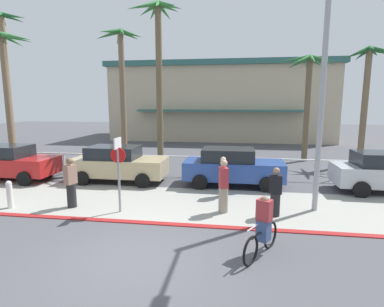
% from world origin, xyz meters
% --- Properties ---
extents(ground_plane, '(80.00, 80.00, 0.00)m').
position_xyz_m(ground_plane, '(0.00, 10.00, 0.00)').
color(ground_plane, '#4C4C51').
extents(sidewalk_strip, '(44.00, 4.00, 0.02)m').
position_xyz_m(sidewalk_strip, '(0.00, 4.20, 0.01)').
color(sidewalk_strip, '#9E9E93').
rests_on(sidewalk_strip, ground).
extents(curb_paint, '(44.00, 0.24, 0.03)m').
position_xyz_m(curb_paint, '(0.00, 2.20, 0.01)').
color(curb_paint, maroon).
rests_on(curb_paint, ground).
extents(building_backdrop, '(21.99, 11.49, 7.60)m').
position_xyz_m(building_backdrop, '(0.63, 27.04, 3.82)').
color(building_backdrop, '#BCAD8E').
rests_on(building_backdrop, ground).
extents(rail_fence, '(27.35, 0.08, 1.04)m').
position_xyz_m(rail_fence, '(0.00, 8.50, 0.84)').
color(rail_fence, white).
rests_on(rail_fence, ground).
extents(stop_sign_bike_lane, '(0.52, 0.56, 2.56)m').
position_xyz_m(stop_sign_bike_lane, '(-1.49, 3.00, 1.68)').
color(stop_sign_bike_lane, gray).
rests_on(stop_sign_bike_lane, ground).
extents(bollard_1, '(0.20, 0.20, 1.00)m').
position_xyz_m(bollard_1, '(-5.48, 2.81, 0.52)').
color(bollard_1, white).
rests_on(bollard_1, ground).
extents(streetlight_curb, '(0.24, 2.54, 7.50)m').
position_xyz_m(streetlight_curb, '(5.13, 3.95, 4.28)').
color(streetlight_curb, '#9EA0A5').
rests_on(streetlight_curb, ground).
extents(palm_tree_0, '(3.59, 3.05, 9.89)m').
position_xyz_m(palm_tree_0, '(-13.90, 13.62, 6.99)').
color(palm_tree_0, '#846B4C').
rests_on(palm_tree_0, ground).
extents(palm_tree_1, '(3.47, 3.41, 7.80)m').
position_xyz_m(palm_tree_1, '(-11.33, 10.37, 6.04)').
color(palm_tree_1, '#756047').
rests_on(palm_tree_1, ground).
extents(palm_tree_2, '(3.13, 3.05, 8.32)m').
position_xyz_m(palm_tree_2, '(-5.07, 12.86, 5.95)').
color(palm_tree_2, '#756047').
rests_on(palm_tree_2, ground).
extents(palm_tree_3, '(3.06, 3.27, 9.23)m').
position_xyz_m(palm_tree_3, '(-2.08, 10.86, 6.92)').
color(palm_tree_3, brown).
rests_on(palm_tree_3, ground).
extents(palm_tree_4, '(3.47, 2.88, 6.62)m').
position_xyz_m(palm_tree_4, '(6.64, 13.71, 5.07)').
color(palm_tree_4, brown).
rests_on(palm_tree_4, ground).
extents(palm_tree_5, '(2.83, 3.04, 6.96)m').
position_xyz_m(palm_tree_5, '(9.84, 13.17, 5.15)').
color(palm_tree_5, '#756047').
rests_on(palm_tree_5, ground).
extents(car_red_0, '(4.40, 2.02, 1.69)m').
position_xyz_m(car_red_0, '(-8.46, 6.47, 0.87)').
color(car_red_0, red).
rests_on(car_red_0, ground).
extents(car_tan_1, '(4.40, 2.02, 1.69)m').
position_xyz_m(car_tan_1, '(-3.12, 6.93, 0.87)').
color(car_tan_1, tan).
rests_on(car_tan_1, ground).
extents(car_blue_2, '(4.40, 2.02, 1.69)m').
position_xyz_m(car_blue_2, '(2.22, 7.05, 0.87)').
color(car_blue_2, '#284793').
rests_on(car_blue_2, ground).
extents(cyclist_black_0, '(0.94, 1.62, 1.50)m').
position_xyz_m(cyclist_black_0, '(3.09, 0.71, 0.69)').
color(cyclist_black_0, black).
rests_on(cyclist_black_0, ground).
extents(pedestrian_0, '(0.39, 0.45, 1.84)m').
position_xyz_m(pedestrian_0, '(2.00, 3.50, 0.86)').
color(pedestrian_0, gray).
rests_on(pedestrian_0, ground).
extents(pedestrian_1, '(0.44, 0.37, 1.64)m').
position_xyz_m(pedestrian_1, '(3.69, 3.40, 0.75)').
color(pedestrian_1, '#232326').
rests_on(pedestrian_1, ground).
extents(pedestrian_2, '(0.36, 0.43, 1.62)m').
position_xyz_m(pedestrian_2, '(1.89, 5.27, 0.74)').
color(pedestrian_2, '#384C7A').
rests_on(pedestrian_2, ground).
extents(pedestrian_3, '(0.41, 0.46, 1.81)m').
position_xyz_m(pedestrian_3, '(-3.37, 3.21, 0.84)').
color(pedestrian_3, '#232326').
rests_on(pedestrian_3, ground).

